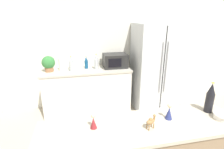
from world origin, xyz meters
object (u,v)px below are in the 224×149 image
refrigerator (155,67)px  fruit_bowl (224,116)px  wine_bottle (210,98)px  back_bottle_0 (71,63)px  wise_man_figurine_crimson (93,122)px  microwave (115,61)px  potted_plant (48,63)px  back_bottle_3 (86,63)px  camel_figurine (151,121)px  wise_man_figurine_blue (169,112)px  back_bottle_2 (71,64)px  back_bottle_1 (96,62)px  paper_towel_roll (62,64)px

refrigerator → fruit_bowl: bearing=-95.9°
wine_bottle → fruit_bowl: (0.06, -0.16, -0.13)m
back_bottle_0 → wise_man_figurine_crimson: (0.22, -2.08, -0.03)m
microwave → potted_plant: bearing=-178.7°
back_bottle_3 → wise_man_figurine_crimson: size_ratio=1.67×
camel_figurine → wise_man_figurine_blue: (0.25, 0.11, -0.00)m
wise_man_figurine_blue → back_bottle_2: bearing=116.7°
microwave → fruit_bowl: 2.25m
refrigerator → wise_man_figurine_blue: refrigerator is taller
microwave → back_bottle_0: bearing=176.9°
back_bottle_0 → fruit_bowl: back_bottle_0 is taller
back_bottle_1 → fruit_bowl: 2.34m
back_bottle_3 → back_bottle_2: bearing=-158.9°
camel_figurine → wise_man_figurine_blue: 0.27m
paper_towel_roll → refrigerator: bearing=-2.8°
potted_plant → paper_towel_roll: bearing=4.4°
microwave → wise_man_figurine_blue: microwave is taller
potted_plant → wine_bottle: 2.73m
refrigerator → paper_towel_roll: (-1.93, 0.09, 0.14)m
back_bottle_1 → wise_man_figurine_blue: back_bottle_1 is taller
back_bottle_2 → fruit_bowl: back_bottle_2 is taller
back_bottle_0 → wine_bottle: wine_bottle is taller
refrigerator → potted_plant: size_ratio=5.97×
refrigerator → back_bottle_3: size_ratio=7.21×
back_bottle_2 → wine_bottle: (1.48, -1.92, 0.05)m
paper_towel_roll → back_bottle_3: (0.48, 0.05, -0.00)m
back_bottle_0 → wise_man_figurine_blue: (0.98, -2.09, -0.02)m
paper_towel_roll → back_bottle_3: size_ratio=0.97×
microwave → back_bottle_0: size_ratio=1.86×
paper_towel_roll → back_bottle_3: 0.48m
back_bottle_3 → back_bottle_1: bearing=-25.5°
microwave → wine_bottle: size_ratio=1.41×
back_bottle_2 → back_bottle_3: (0.30, 0.12, -0.02)m
back_bottle_2 → back_bottle_3: bearing=21.1°
fruit_bowl → wise_man_figurine_crimson: wise_man_figurine_crimson is taller
refrigerator → fruit_bowl: (-0.21, -2.05, 0.07)m
potted_plant → wise_man_figurine_blue: bearing=-55.1°
refrigerator → back_bottle_3: bearing=174.4°
potted_plant → refrigerator: bearing=-2.0°
paper_towel_roll → camel_figurine: size_ratio=1.80×
potted_plant → wise_man_figurine_blue: potted_plant is taller
back_bottle_2 → wise_man_figurine_blue: bearing=-63.3°
back_bottle_0 → wine_bottle: bearing=-54.2°
microwave → back_bottle_2: 0.89m
refrigerator → wine_bottle: 1.92m
potted_plant → back_bottle_2: potted_plant is taller
back_bottle_0 → refrigerator: bearing=-5.0°
back_bottle_0 → back_bottle_3: (0.30, -0.01, -0.00)m
paper_towel_roll → back_bottle_3: back_bottle_3 is taller
back_bottle_1 → camel_figurine: (0.24, -2.10, -0.04)m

